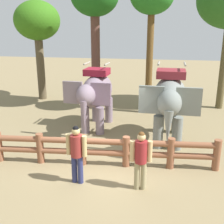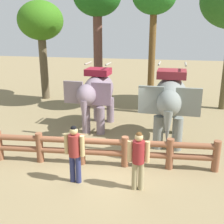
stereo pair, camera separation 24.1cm
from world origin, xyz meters
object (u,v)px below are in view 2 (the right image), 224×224
at_px(tourist_man_in_blue, 75,150).
at_px(tree_deep_back, 97,1).
at_px(elephant_near_left, 97,93).
at_px(tree_far_right, 41,23).
at_px(elephant_center, 170,100).
at_px(log_fence, 103,148).
at_px(tree_far_left, 154,0).
at_px(tourist_woman_in_black, 138,157).

height_order(tourist_man_in_blue, tree_deep_back, tree_deep_back).
height_order(elephant_near_left, tree_far_right, tree_far_right).
xyz_separation_m(tree_far_right, tree_deep_back, (3.83, -1.45, 1.06)).
distance_m(elephant_near_left, elephant_center, 3.30).
xyz_separation_m(log_fence, elephant_center, (2.12, 2.36, 1.17)).
relative_size(elephant_center, tree_far_left, 0.54).
height_order(elephant_near_left, tree_far_left, tree_far_left).
relative_size(elephant_center, tree_deep_back, 0.52).
xyz_separation_m(tourist_woman_in_black, tree_far_left, (-0.16, 7.43, 4.62)).
height_order(elephant_near_left, elephant_center, elephant_center).
relative_size(log_fence, elephant_near_left, 2.19).
height_order(log_fence, elephant_near_left, elephant_near_left).
bearing_deg(tree_far_left, elephant_near_left, -127.47).
relative_size(tourist_man_in_blue, tree_far_right, 0.31).
distance_m(log_fence, elephant_near_left, 3.67).
distance_m(log_fence, tourist_man_in_blue, 1.40).
distance_m(elephant_center, tree_far_right, 9.97).
distance_m(tourist_man_in_blue, tree_far_right, 11.09).
bearing_deg(tree_deep_back, tree_far_right, 159.21).
relative_size(tourist_woman_in_black, tree_far_left, 0.26).
xyz_separation_m(tourist_man_in_blue, tree_deep_back, (-1.18, 7.78, 4.62)).
relative_size(log_fence, tree_far_right, 1.28).
xyz_separation_m(elephant_near_left, elephant_center, (3.15, -1.00, 0.11)).
height_order(tree_far_left, tree_far_right, tree_far_left).
xyz_separation_m(tourist_woman_in_black, tree_far_right, (-6.88, 9.27, 3.57)).
height_order(elephant_center, tree_far_left, tree_far_left).
bearing_deg(tree_far_left, tree_far_right, 164.68).
xyz_separation_m(tree_far_left, tree_far_right, (-6.72, 1.84, -1.04)).
xyz_separation_m(tourist_woman_in_black, tree_deep_back, (-3.05, 7.81, 4.64)).
xyz_separation_m(elephant_center, tourist_man_in_blue, (-2.69, -3.56, -0.73)).
height_order(elephant_near_left, tree_deep_back, tree_deep_back).
bearing_deg(tourist_man_in_blue, elephant_center, 52.91).
height_order(elephant_center, tourist_man_in_blue, elephant_center).
height_order(tree_far_left, tree_deep_back, tree_deep_back).
xyz_separation_m(log_fence, tourist_woman_in_black, (1.30, -1.24, 0.42)).
bearing_deg(tourist_man_in_blue, log_fence, 64.41).
height_order(log_fence, tree_far_right, tree_far_right).
relative_size(tree_far_right, tree_deep_back, 0.84).
bearing_deg(tree_far_right, elephant_center, -36.38).
xyz_separation_m(tourist_man_in_blue, tree_far_left, (1.71, 7.39, 4.60)).
distance_m(tourist_woman_in_black, tree_far_left, 8.75).
distance_m(tourist_man_in_blue, tree_deep_back, 9.12).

